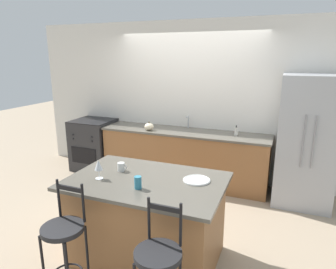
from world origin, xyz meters
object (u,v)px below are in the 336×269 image
at_px(bar_stool_near, 64,239).
at_px(tumbler_cup, 138,183).
at_px(refrigerator, 306,141).
at_px(dinner_plate, 197,180).
at_px(soap_bottle, 236,131).
at_px(wine_glass, 98,165).
at_px(bar_stool_far, 158,266).
at_px(pumpkin_decoration, 149,127).
at_px(coffee_mug, 121,167).
at_px(oven_range, 94,144).

height_order(bar_stool_near, tumbler_cup, bar_stool_near).
relative_size(refrigerator, bar_stool_near, 1.78).
height_order(dinner_plate, soap_bottle, soap_bottle).
bearing_deg(wine_glass, refrigerator, 46.78).
xyz_separation_m(bar_stool_far, tumbler_cup, (-0.44, 0.53, 0.40)).
bearing_deg(bar_stool_far, soap_bottle, 87.71).
distance_m(tumbler_cup, pumpkin_decoration, 2.30).
bearing_deg(refrigerator, pumpkin_decoration, -177.49).
height_order(bar_stool_near, coffee_mug, bar_stool_near).
distance_m(refrigerator, bar_stool_near, 3.43).
bearing_deg(dinner_plate, tumbler_cup, -141.03).
bearing_deg(dinner_plate, soap_bottle, 87.57).
height_order(refrigerator, soap_bottle, refrigerator).
height_order(oven_range, dinner_plate, oven_range).
xyz_separation_m(dinner_plate, coffee_mug, (-0.84, -0.04, 0.04)).
relative_size(wine_glass, coffee_mug, 1.85).
relative_size(bar_stool_far, pumpkin_decoration, 6.79).
distance_m(refrigerator, wine_glass, 2.97).
xyz_separation_m(wine_glass, soap_bottle, (1.03, 2.24, -0.08)).
height_order(coffee_mug, tumbler_cup, tumbler_cup).
bearing_deg(bar_stool_far, wine_glass, 146.91).
bearing_deg(bar_stool_near, refrigerator, 53.51).
xyz_separation_m(refrigerator, coffee_mug, (-1.93, -1.90, 0.01)).
xyz_separation_m(dinner_plate, pumpkin_decoration, (-1.34, 1.75, 0.05)).
bearing_deg(pumpkin_decoration, wine_glass, -79.13).
distance_m(wine_glass, tumbler_cup, 0.49).
distance_m(oven_range, coffee_mug, 2.64).
bearing_deg(tumbler_cup, wine_glass, 172.19).
height_order(bar_stool_far, soap_bottle, soap_bottle).
relative_size(refrigerator, soap_bottle, 11.41).
bearing_deg(bar_stool_near, dinner_plate, 43.45).
height_order(bar_stool_near, pumpkin_decoration, bar_stool_near).
distance_m(dinner_plate, soap_bottle, 1.93).
distance_m(coffee_mug, soap_bottle, 2.18).
bearing_deg(dinner_plate, bar_stool_near, -136.55).
xyz_separation_m(bar_stool_near, tumbler_cup, (0.47, 0.51, 0.40)).
relative_size(oven_range, tumbler_cup, 7.88).
bearing_deg(coffee_mug, refrigerator, 44.52).
bearing_deg(tumbler_cup, bar_stool_near, -132.70).
height_order(pumpkin_decoration, soap_bottle, soap_bottle).
distance_m(oven_range, soap_bottle, 2.70).
bearing_deg(pumpkin_decoration, dinner_plate, -52.50).
height_order(oven_range, bar_stool_near, bar_stool_near).
xyz_separation_m(wine_glass, tumbler_cup, (0.48, -0.07, -0.08)).
xyz_separation_m(dinner_plate, soap_bottle, (0.08, 1.93, 0.06)).
bearing_deg(wine_glass, tumbler_cup, -7.81).
distance_m(bar_stool_far, wine_glass, 1.19).
relative_size(wine_glass, soap_bottle, 1.23).
bearing_deg(bar_stool_near, coffee_mug, 83.24).
bearing_deg(oven_range, bar_stool_near, -59.59).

